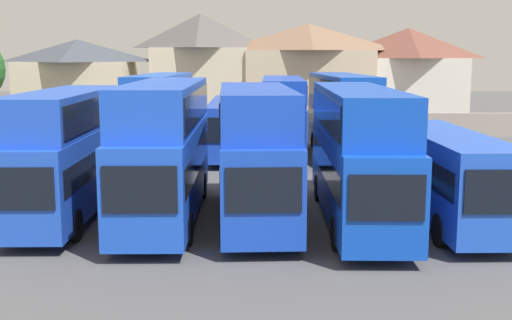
{
  "coord_description": "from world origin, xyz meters",
  "views": [
    {
      "loc": [
        0.07,
        -24.43,
        6.24
      ],
      "look_at": [
        0.0,
        3.0,
        1.83
      ],
      "focal_mm": 46.15,
      "sensor_mm": 36.0,
      "label": 1
    }
  ],
  "objects_px": {
    "bus_4": "(359,147)",
    "bus_7": "(233,124)",
    "bus_2": "(166,143)",
    "bus_6": "(161,110)",
    "bus_5": "(449,172)",
    "house_terrace_right": "(310,74)",
    "house_terrace_left": "(81,82)",
    "bus_8": "(284,113)",
    "bus_1": "(67,147)",
    "bus_3": "(257,147)",
    "house_terrace_centre": "(203,69)",
    "house_terrace_far_right": "(409,76)",
    "bus_9": "(344,110)"
  },
  "relations": [
    {
      "from": "bus_9",
      "to": "house_terrace_centre",
      "type": "height_order",
      "value": "house_terrace_centre"
    },
    {
      "from": "bus_3",
      "to": "house_terrace_centre",
      "type": "bearing_deg",
      "value": -174.67
    },
    {
      "from": "house_terrace_centre",
      "to": "bus_4",
      "type": "bearing_deg",
      "value": -75.86
    },
    {
      "from": "house_terrace_centre",
      "to": "bus_3",
      "type": "bearing_deg",
      "value": -81.96
    },
    {
      "from": "bus_5",
      "to": "bus_7",
      "type": "height_order",
      "value": "bus_7"
    },
    {
      "from": "bus_9",
      "to": "house_terrace_centre",
      "type": "distance_m",
      "value": 21.01
    },
    {
      "from": "bus_1",
      "to": "house_terrace_right",
      "type": "bearing_deg",
      "value": 159.81
    },
    {
      "from": "bus_5",
      "to": "bus_9",
      "type": "distance_m",
      "value": 16.57
    },
    {
      "from": "bus_4",
      "to": "bus_7",
      "type": "relative_size",
      "value": 1.02
    },
    {
      "from": "bus_6",
      "to": "house_terrace_right",
      "type": "xyz_separation_m",
      "value": [
        10.58,
        17.53,
        1.7
      ]
    },
    {
      "from": "bus_1",
      "to": "bus_5",
      "type": "xyz_separation_m",
      "value": [
        14.38,
        -0.7,
        -0.82
      ]
    },
    {
      "from": "bus_1",
      "to": "bus_8",
      "type": "distance_m",
      "value": 17.86
    },
    {
      "from": "bus_1",
      "to": "house_terrace_left",
      "type": "height_order",
      "value": "house_terrace_left"
    },
    {
      "from": "bus_6",
      "to": "house_terrace_left",
      "type": "bearing_deg",
      "value": -146.87
    },
    {
      "from": "bus_5",
      "to": "bus_2",
      "type": "bearing_deg",
      "value": -95.32
    },
    {
      "from": "bus_4",
      "to": "house_terrace_far_right",
      "type": "xyz_separation_m",
      "value": [
        9.72,
        34.97,
        1.55
      ]
    },
    {
      "from": "bus_8",
      "to": "house_terrace_centre",
      "type": "xyz_separation_m",
      "value": [
        -6.52,
        18.49,
        2.28
      ]
    },
    {
      "from": "house_terrace_left",
      "to": "house_terrace_centre",
      "type": "relative_size",
      "value": 1.0
    },
    {
      "from": "bus_3",
      "to": "bus_5",
      "type": "height_order",
      "value": "bus_3"
    },
    {
      "from": "bus_6",
      "to": "house_terrace_far_right",
      "type": "distance_m",
      "value": 26.93
    },
    {
      "from": "bus_2",
      "to": "bus_9",
      "type": "relative_size",
      "value": 1.0
    },
    {
      "from": "house_terrace_left",
      "to": "bus_8",
      "type": "bearing_deg",
      "value": -45.81
    },
    {
      "from": "bus_8",
      "to": "bus_3",
      "type": "bearing_deg",
      "value": -4.72
    },
    {
      "from": "house_terrace_centre",
      "to": "bus_5",
      "type": "bearing_deg",
      "value": -70.93
    },
    {
      "from": "bus_3",
      "to": "house_terrace_far_right",
      "type": "distance_m",
      "value": 37.55
    },
    {
      "from": "bus_9",
      "to": "house_terrace_left",
      "type": "xyz_separation_m",
      "value": [
        -20.87,
        17.38,
        1.01
      ]
    },
    {
      "from": "house_terrace_left",
      "to": "bus_2",
      "type": "bearing_deg",
      "value": -69.99
    },
    {
      "from": "bus_1",
      "to": "house_terrace_right",
      "type": "distance_m",
      "value": 35.59
    },
    {
      "from": "house_terrace_centre",
      "to": "house_terrace_far_right",
      "type": "distance_m",
      "value": 18.41
    },
    {
      "from": "house_terrace_left",
      "to": "bus_7",
      "type": "bearing_deg",
      "value": -50.92
    },
    {
      "from": "bus_3",
      "to": "bus_8",
      "type": "bearing_deg",
      "value": 171.4
    },
    {
      "from": "bus_2",
      "to": "house_terrace_far_right",
      "type": "distance_m",
      "value": 38.44
    },
    {
      "from": "bus_8",
      "to": "house_terrace_far_right",
      "type": "distance_m",
      "value": 22.48
    },
    {
      "from": "bus_9",
      "to": "house_terrace_far_right",
      "type": "relative_size",
      "value": 1.17
    },
    {
      "from": "bus_6",
      "to": "bus_7",
      "type": "height_order",
      "value": "bus_6"
    },
    {
      "from": "bus_5",
      "to": "house_terrace_right",
      "type": "distance_m",
      "value": 34.41
    },
    {
      "from": "bus_2",
      "to": "bus_6",
      "type": "bearing_deg",
      "value": -171.6
    },
    {
      "from": "house_terrace_left",
      "to": "house_terrace_right",
      "type": "height_order",
      "value": "house_terrace_right"
    },
    {
      "from": "bus_5",
      "to": "bus_8",
      "type": "xyz_separation_m",
      "value": [
        -5.47,
        16.18,
        0.79
      ]
    },
    {
      "from": "bus_6",
      "to": "bus_8",
      "type": "relative_size",
      "value": 0.98
    },
    {
      "from": "bus_3",
      "to": "bus_4",
      "type": "relative_size",
      "value": 0.86
    },
    {
      "from": "bus_6",
      "to": "bus_9",
      "type": "relative_size",
      "value": 0.92
    },
    {
      "from": "bus_3",
      "to": "bus_8",
      "type": "distance_m",
      "value": 16.07
    },
    {
      "from": "bus_8",
      "to": "house_terrace_far_right",
      "type": "xyz_separation_m",
      "value": [
        11.87,
        19.01,
        1.65
      ]
    },
    {
      "from": "bus_1",
      "to": "bus_6",
      "type": "bearing_deg",
      "value": 174.71
    },
    {
      "from": "bus_2",
      "to": "bus_6",
      "type": "height_order",
      "value": "bus_2"
    },
    {
      "from": "bus_2",
      "to": "bus_3",
      "type": "relative_size",
      "value": 1.13
    },
    {
      "from": "house_terrace_left",
      "to": "house_terrace_far_right",
      "type": "distance_m",
      "value": 29.07
    },
    {
      "from": "bus_7",
      "to": "house_terrace_centre",
      "type": "distance_m",
      "value": 18.65
    },
    {
      "from": "bus_7",
      "to": "bus_5",
      "type": "bearing_deg",
      "value": 27.04
    }
  ]
}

